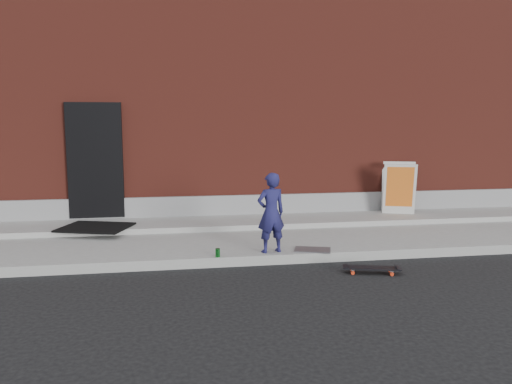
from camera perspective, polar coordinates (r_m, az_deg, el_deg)
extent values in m
plane|color=black|center=(7.54, -0.67, -8.47)|extent=(80.00, 80.00, 0.00)
cube|color=gray|center=(8.95, -2.16, -5.36)|extent=(20.00, 3.00, 0.15)
cube|color=gray|center=(9.80, -2.84, -3.46)|extent=(20.00, 1.20, 0.10)
cube|color=maroon|center=(14.20, -5.10, 9.32)|extent=(20.00, 8.00, 5.00)
cube|color=gray|center=(10.31, -3.22, -1.49)|extent=(20.00, 0.10, 0.40)
cube|color=black|center=(10.24, -17.89, 3.43)|extent=(1.05, 0.12, 2.25)
imported|color=#1B1A4B|center=(7.61, 1.72, -2.39)|extent=(0.50, 0.38, 1.23)
cylinder|color=red|center=(7.48, 15.08, -8.66)|extent=(0.06, 0.05, 0.05)
cylinder|color=red|center=(7.32, 15.27, -9.03)|extent=(0.06, 0.05, 0.05)
cylinder|color=red|center=(7.42, 10.91, -8.66)|extent=(0.06, 0.05, 0.05)
cylinder|color=red|center=(7.26, 11.01, -9.04)|extent=(0.06, 0.05, 0.05)
cube|color=#A1A1A6|center=(7.39, 15.18, -8.57)|extent=(0.10, 0.18, 0.02)
cube|color=#A1A1A6|center=(7.33, 10.96, -8.58)|extent=(0.10, 0.18, 0.02)
cube|color=black|center=(7.35, 13.09, -8.45)|extent=(0.80, 0.41, 0.02)
cube|color=silver|center=(10.66, 16.08, 0.29)|extent=(0.71, 0.50, 1.05)
cube|color=silver|center=(11.13, 15.86, 0.61)|extent=(0.71, 0.50, 1.05)
cube|color=yellow|center=(10.64, 16.08, -0.01)|extent=(0.58, 0.39, 0.84)
cube|color=silver|center=(10.84, 16.07, 3.22)|extent=(0.63, 0.27, 0.05)
cylinder|color=#187B26|center=(7.47, -4.40, -6.94)|extent=(0.09, 0.09, 0.13)
cube|color=black|center=(9.44, -17.87, -3.86)|extent=(1.40, 1.26, 0.03)
cube|color=#5D5C62|center=(7.90, 6.48, -6.57)|extent=(0.64, 0.51, 0.02)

